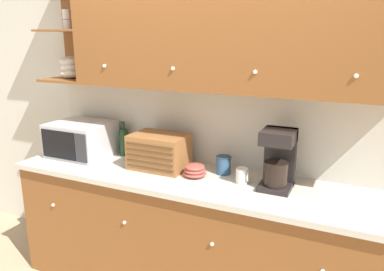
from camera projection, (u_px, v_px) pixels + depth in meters
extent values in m
plane|color=tan|center=(203.00, 268.00, 3.22)|extent=(24.00, 24.00, 0.00)
cube|color=beige|center=(206.00, 120.00, 2.91)|extent=(5.06, 0.06, 2.60)
cube|color=brown|center=(187.00, 237.00, 2.83)|extent=(2.66, 0.63, 0.92)
cube|color=beige|center=(186.00, 179.00, 2.69)|extent=(2.68, 0.66, 0.04)
sphere|color=white|center=(53.00, 205.00, 2.90)|extent=(0.03, 0.03, 0.03)
sphere|color=white|center=(124.00, 223.00, 2.63)|extent=(0.03, 0.03, 0.03)
sphere|color=white|center=(212.00, 244.00, 2.36)|extent=(0.03, 0.03, 0.03)
sphere|color=white|center=(323.00, 271.00, 2.08)|extent=(0.03, 0.03, 0.03)
cube|color=beige|center=(204.00, 125.00, 2.89)|extent=(2.66, 0.01, 0.61)
cube|color=brown|center=(223.00, 27.00, 2.46)|extent=(2.24, 0.36, 0.84)
cube|color=brown|center=(83.00, 29.00, 3.16)|extent=(0.42, 0.02, 0.84)
cube|color=brown|center=(72.00, 80.00, 3.11)|extent=(0.42, 0.36, 0.02)
cube|color=brown|center=(68.00, 31.00, 3.01)|extent=(0.42, 0.36, 0.02)
sphere|color=white|center=(104.00, 66.00, 2.71)|extent=(0.03, 0.03, 0.03)
sphere|color=white|center=(173.00, 69.00, 2.48)|extent=(0.03, 0.03, 0.03)
sphere|color=white|center=(255.00, 72.00, 2.25)|extent=(0.03, 0.03, 0.03)
sphere|color=white|center=(356.00, 76.00, 2.02)|extent=(0.03, 0.03, 0.03)
ellipsoid|color=silver|center=(72.00, 73.00, 3.10)|extent=(0.18, 0.18, 0.08)
ellipsoid|color=silver|center=(71.00, 67.00, 3.09)|extent=(0.18, 0.18, 0.08)
ellipsoid|color=silver|center=(71.00, 61.00, 3.07)|extent=(0.18, 0.18, 0.08)
cylinder|color=silver|center=(68.00, 25.00, 3.00)|extent=(0.07, 0.07, 0.08)
cylinder|color=silver|center=(67.00, 14.00, 2.98)|extent=(0.07, 0.07, 0.08)
cube|color=silver|center=(82.00, 139.00, 3.11)|extent=(0.48, 0.41, 0.28)
cube|color=black|center=(58.00, 145.00, 2.95)|extent=(0.34, 0.01, 0.23)
cube|color=#2D2D33|center=(81.00, 148.00, 2.86)|extent=(0.11, 0.01, 0.23)
cylinder|color=#19381E|center=(124.00, 144.00, 3.15)|extent=(0.08, 0.08, 0.20)
sphere|color=#19381E|center=(123.00, 132.00, 3.12)|extent=(0.08, 0.08, 0.08)
cylinder|color=#19381E|center=(123.00, 126.00, 3.11)|extent=(0.03, 0.03, 0.07)
cylinder|color=silver|center=(134.00, 158.00, 3.08)|extent=(0.06, 0.06, 0.01)
cylinder|color=silver|center=(134.00, 153.00, 3.07)|extent=(0.01, 0.01, 0.07)
ellipsoid|color=silver|center=(133.00, 143.00, 3.04)|extent=(0.06, 0.06, 0.10)
cube|color=#996033|center=(159.00, 151.00, 2.82)|extent=(0.42, 0.29, 0.26)
cube|color=#54351C|center=(149.00, 168.00, 2.71)|extent=(0.39, 0.01, 0.02)
cube|color=#54351C|center=(149.00, 162.00, 2.70)|extent=(0.39, 0.01, 0.02)
cube|color=#54351C|center=(149.00, 157.00, 2.69)|extent=(0.39, 0.01, 0.02)
cube|color=#54351C|center=(149.00, 151.00, 2.68)|extent=(0.39, 0.01, 0.02)
cube|color=#54351C|center=(149.00, 146.00, 2.67)|extent=(0.39, 0.01, 0.02)
ellipsoid|color=#9E473D|center=(195.00, 173.00, 2.67)|extent=(0.16, 0.16, 0.04)
ellipsoid|color=#9E473D|center=(195.00, 170.00, 2.67)|extent=(0.15, 0.15, 0.04)
ellipsoid|color=#9E473D|center=(195.00, 167.00, 2.66)|extent=(0.14, 0.14, 0.04)
cylinder|color=#33567A|center=(223.00, 166.00, 2.72)|extent=(0.11, 0.11, 0.12)
cylinder|color=navy|center=(224.00, 157.00, 2.70)|extent=(0.11, 0.11, 0.01)
cylinder|color=silver|center=(242.00, 176.00, 2.54)|extent=(0.08, 0.08, 0.11)
torus|color=silver|center=(248.00, 177.00, 2.52)|extent=(0.01, 0.07, 0.07)
cube|color=black|center=(275.00, 186.00, 2.46)|extent=(0.21, 0.23, 0.03)
cylinder|color=black|center=(276.00, 174.00, 2.42)|extent=(0.15, 0.15, 0.16)
cube|color=black|center=(280.00, 156.00, 2.49)|extent=(0.21, 0.05, 0.40)
cube|color=black|center=(279.00, 137.00, 2.38)|extent=(0.21, 0.23, 0.09)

